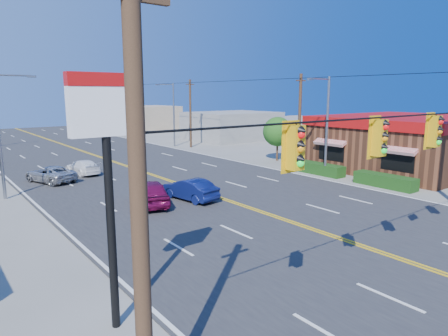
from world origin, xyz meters
TOP-DOWN VIEW (x-y plane):
  - ground at (0.00, 0.00)m, footprint 160.00×160.00m
  - road at (0.00, 20.00)m, footprint 20.00×120.00m
  - signal_span at (-0.12, 0.00)m, footprint 24.32×0.34m
  - kfc at (19.90, 12.00)m, footprint 16.30×12.40m
  - pizza_hut_sign at (-11.00, 4.00)m, footprint 1.90×0.30m
  - streetlight_se at (10.79, 14.00)m, footprint 2.55×0.25m
  - streetlight_ne at (10.79, 38.00)m, footprint 2.55×0.25m
  - streetlight_sw at (-10.79, 22.00)m, footprint 2.55×0.25m
  - utility_pole_near at (12.20, 18.00)m, footprint 0.28×0.28m
  - utility_pole_mid at (12.20, 36.00)m, footprint 0.28×0.28m
  - utility_pole_far at (12.20, 54.00)m, footprint 0.28×0.28m
  - tree_kfc_rear at (13.50, 22.00)m, footprint 2.94×2.94m
  - bld_east_mid at (22.00, 40.00)m, footprint 12.00×10.00m
  - bld_east_far at (19.00, 62.00)m, footprint 10.00×10.00m
  - car_magenta at (-4.27, 14.94)m, footprint 3.05×4.82m
  - car_blue at (-1.76, 14.46)m, footprint 2.07×4.26m
  - car_white at (-4.42, 26.79)m, footprint 2.05×4.21m
  - car_silver at (-7.39, 25.23)m, footprint 3.39×4.84m

SIDE VIEW (x-z plane):
  - ground at x=0.00m, z-range 0.00..0.00m
  - road at x=0.00m, z-range 0.00..0.06m
  - car_white at x=-4.42m, z-range 0.00..1.18m
  - car_silver at x=-7.39m, z-range 0.00..1.23m
  - car_blue at x=-1.76m, z-range 0.00..1.35m
  - car_magenta at x=-4.27m, z-range 0.00..1.53m
  - bld_east_mid at x=22.00m, z-range 0.00..4.00m
  - bld_east_far at x=19.00m, z-range 0.00..4.40m
  - kfc at x=19.90m, z-range 0.03..4.73m
  - tree_kfc_rear at x=13.50m, z-range 0.73..5.14m
  - utility_pole_near at x=12.20m, z-range 0.00..8.40m
  - utility_pole_mid at x=12.20m, z-range 0.00..8.40m
  - utility_pole_far at x=12.20m, z-range 0.00..8.40m
  - streetlight_se at x=10.79m, z-range 0.51..8.51m
  - streetlight_ne at x=10.79m, z-range 0.51..8.51m
  - streetlight_sw at x=-10.79m, z-range 0.51..8.51m
  - signal_span at x=-0.12m, z-range 0.39..9.39m
  - pizza_hut_sign at x=-11.00m, z-range 1.76..8.61m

